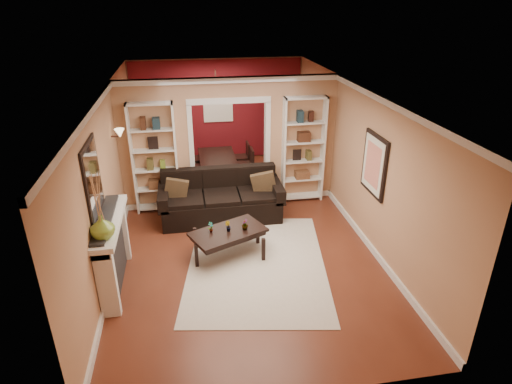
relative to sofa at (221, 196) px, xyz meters
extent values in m
plane|color=brown|center=(0.28, -0.45, -0.48)|extent=(8.00, 8.00, 0.00)
plane|color=white|center=(0.28, -0.45, 2.22)|extent=(8.00, 8.00, 0.00)
plane|color=tan|center=(0.28, 3.55, 0.87)|extent=(8.00, 0.00, 8.00)
plane|color=tan|center=(0.28, -4.45, 0.87)|extent=(8.00, 0.00, 8.00)
plane|color=tan|center=(-1.97, -0.45, 0.87)|extent=(0.00, 8.00, 8.00)
plane|color=tan|center=(2.53, -0.45, 0.87)|extent=(0.00, 8.00, 8.00)
cube|color=tan|center=(0.28, 0.75, 0.87)|extent=(4.50, 0.15, 2.70)
cube|color=maroon|center=(0.28, 3.52, 0.84)|extent=(4.44, 0.04, 2.64)
cube|color=#8CA5CC|center=(0.28, 3.48, 1.07)|extent=(0.78, 0.03, 0.98)
cube|color=beige|center=(0.43, -1.77, -0.48)|extent=(2.77, 3.52, 0.01)
cube|color=black|center=(0.00, 0.00, 0.00)|extent=(2.46, 1.06, 0.96)
cube|color=brown|center=(-0.87, -0.02, 0.21)|extent=(0.44, 0.15, 0.44)
cube|color=brown|center=(0.87, -0.02, 0.22)|extent=(0.48, 0.21, 0.47)
cube|color=black|center=(-0.01, -1.40, -0.24)|extent=(1.42, 1.14, 0.48)
imported|color=#336626|center=(-0.30, -1.40, 0.09)|extent=(0.12, 0.12, 0.20)
imported|color=#336626|center=(-0.01, -1.40, 0.08)|extent=(0.13, 0.12, 0.18)
imported|color=#336626|center=(0.28, -1.40, 0.09)|extent=(0.12, 0.12, 0.19)
cube|color=white|center=(-1.27, 0.58, 0.67)|extent=(0.90, 0.30, 2.30)
cube|color=white|center=(1.83, 0.58, 0.67)|extent=(0.90, 0.30, 2.30)
cube|color=white|center=(-1.81, -1.95, 0.10)|extent=(0.32, 1.70, 1.16)
imported|color=olive|center=(-1.81, -2.49, 0.85)|extent=(0.34, 0.34, 0.34)
cube|color=silver|center=(-1.95, -1.95, 1.32)|extent=(0.03, 0.95, 1.10)
cube|color=#FFE0A5|center=(-1.87, 0.10, 1.35)|extent=(0.18, 0.18, 0.22)
cube|color=black|center=(2.49, -1.45, 1.07)|extent=(0.04, 0.85, 1.05)
imported|color=black|center=(0.14, 2.09, -0.20)|extent=(1.58, 0.88, 0.56)
cube|color=black|center=(-0.41, 1.79, -0.06)|extent=(0.53, 0.53, 0.84)
cube|color=black|center=(0.69, 1.79, -0.06)|extent=(0.53, 0.53, 0.85)
cube|color=black|center=(-0.41, 2.39, -0.05)|extent=(0.49, 0.49, 0.85)
cube|color=black|center=(0.69, 2.39, -0.08)|extent=(0.46, 0.46, 0.81)
cube|color=#3C221B|center=(0.28, 2.25, 1.54)|extent=(0.50, 0.50, 0.30)
camera|label=1|loc=(-0.61, -7.78, 3.68)|focal=30.00mm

